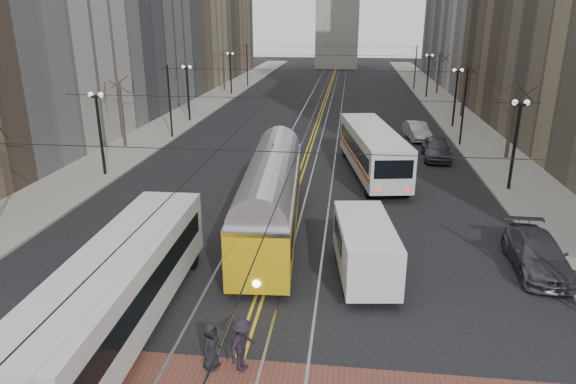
% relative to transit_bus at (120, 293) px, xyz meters
% --- Properties ---
extents(ground, '(260.00, 260.00, 0.00)m').
position_rel_transit_bus_xyz_m(ground, '(4.40, 0.00, -1.57)').
color(ground, black).
rests_on(ground, ground).
extents(sidewalk_left, '(5.00, 140.00, 0.15)m').
position_rel_transit_bus_xyz_m(sidewalk_left, '(-10.60, 45.00, -1.49)').
color(sidewalk_left, gray).
rests_on(sidewalk_left, ground).
extents(sidewalk_right, '(5.00, 140.00, 0.15)m').
position_rel_transit_bus_xyz_m(sidewalk_right, '(19.40, 45.00, -1.49)').
color(sidewalk_right, gray).
rests_on(sidewalk_right, ground).
extents(streetcar_rails, '(4.80, 130.00, 0.02)m').
position_rel_transit_bus_xyz_m(streetcar_rails, '(4.40, 45.00, -1.57)').
color(streetcar_rails, gray).
rests_on(streetcar_rails, ground).
extents(centre_lines, '(0.42, 130.00, 0.01)m').
position_rel_transit_bus_xyz_m(centre_lines, '(4.40, 45.00, -1.56)').
color(centre_lines, gold).
rests_on(centre_lines, ground).
extents(lamp_posts, '(27.60, 57.20, 5.60)m').
position_rel_transit_bus_xyz_m(lamp_posts, '(4.40, 28.75, 1.23)').
color(lamp_posts, black).
rests_on(lamp_posts, ground).
extents(street_trees, '(31.68, 53.28, 5.60)m').
position_rel_transit_bus_xyz_m(street_trees, '(4.40, 35.25, 1.23)').
color(street_trees, '#382D23').
rests_on(street_trees, ground).
extents(trolley_wires, '(25.96, 120.00, 6.60)m').
position_rel_transit_bus_xyz_m(trolley_wires, '(4.40, 34.83, 2.20)').
color(trolley_wires, black).
rests_on(trolley_wires, ground).
extents(transit_bus, '(2.94, 12.62, 3.14)m').
position_rel_transit_bus_xyz_m(transit_bus, '(0.00, 0.00, 0.00)').
color(transit_bus, silver).
rests_on(transit_bus, ground).
extents(streetcar, '(3.56, 14.12, 3.29)m').
position_rel_transit_bus_xyz_m(streetcar, '(3.90, 9.43, 0.08)').
color(streetcar, gold).
rests_on(streetcar, ground).
extents(rear_bus, '(4.72, 12.75, 3.25)m').
position_rel_transit_bus_xyz_m(rear_bus, '(9.40, 20.69, 0.06)').
color(rear_bus, silver).
rests_on(rear_bus, ground).
extents(cargo_van, '(2.86, 5.88, 2.50)m').
position_rel_transit_bus_xyz_m(cargo_van, '(8.58, 5.14, -0.32)').
color(cargo_van, silver).
rests_on(cargo_van, ground).
extents(sedan_grey, '(2.25, 5.08, 1.70)m').
position_rel_transit_bus_xyz_m(sedan_grey, '(14.61, 25.51, -0.72)').
color(sedan_grey, '#404248').
rests_on(sedan_grey, ground).
extents(sedan_silver, '(2.29, 4.90, 1.55)m').
position_rel_transit_bus_xyz_m(sedan_silver, '(13.88, 32.31, -0.79)').
color(sedan_silver, '#ADB0B5').
rests_on(sedan_silver, ground).
extents(sedan_parked, '(2.37, 5.40, 1.54)m').
position_rel_transit_bus_xyz_m(sedan_parked, '(16.20, 6.84, -0.80)').
color(sedan_parked, '#3D3E44').
rests_on(sedan_parked, ground).
extents(pedestrian_a, '(0.72, 0.90, 1.60)m').
position_rel_transit_bus_xyz_m(pedestrian_a, '(3.62, -1.50, -0.76)').
color(pedestrian_a, black).
rests_on(pedestrian_a, crosswalk_band).
extents(pedestrian_d, '(1.07, 1.35, 1.82)m').
position_rel_transit_bus_xyz_m(pedestrian_d, '(4.65, -1.50, -0.65)').
color(pedestrian_d, black).
rests_on(pedestrian_d, crosswalk_band).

